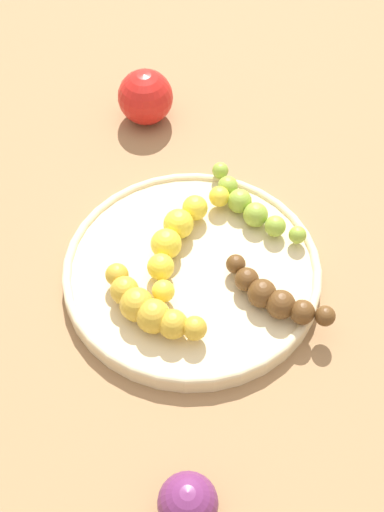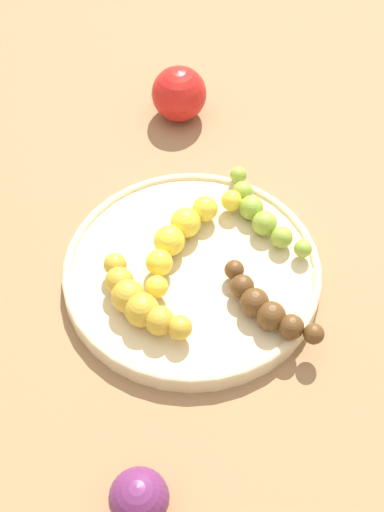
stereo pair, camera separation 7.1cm
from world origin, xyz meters
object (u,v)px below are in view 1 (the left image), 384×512
banana_overripe (274,296)px  banana_yellow (178,236)px  fruit_bowl (192,270)px  banana_spotted (148,308)px  plum_purple (188,503)px  apple_red (145,97)px  banana_green (250,206)px

banana_overripe → banana_yellow: banana_yellow is taller
banana_overripe → banana_yellow: bearing=-91.5°
banana_overripe → banana_yellow: 0.13m
fruit_bowl → banana_spotted: size_ratio=2.59×
banana_yellow → plum_purple: bearing=117.1°
plum_purple → apple_red: size_ratio=0.72×
banana_yellow → banana_spotted: bearing=97.4°
fruit_bowl → apple_red: (0.07, -0.26, 0.02)m
banana_green → apple_red: apple_red is taller
banana_green → banana_spotted: (0.10, 0.14, 0.00)m
banana_yellow → banana_green: bearing=-125.5°
banana_green → plum_purple: size_ratio=2.19×
banana_yellow → plum_purple: size_ratio=3.02×
banana_green → banana_yellow: bearing=-10.0°
plum_purple → fruit_bowl: bearing=-88.1°
banana_yellow → apple_red: apple_red is taller
apple_red → fruit_bowl: bearing=105.7°
banana_spotted → apple_red: (0.03, -0.33, -0.00)m
plum_purple → banana_overripe: bearing=-110.2°
banana_yellow → banana_spotted: 0.10m
banana_overripe → banana_spotted: bearing=-46.2°
banana_overripe → banana_spotted: size_ratio=1.02×
fruit_bowl → plum_purple: bearing=91.9°
banana_green → banana_yellow: 0.09m
banana_yellow → plum_purple: 0.28m
banana_yellow → banana_spotted: size_ratio=1.45×
banana_overripe → apple_red: 0.34m
banana_overripe → apple_red: bearing=-118.4°
fruit_bowl → banana_yellow: 0.04m
apple_red → plum_purple: bearing=99.0°
fruit_bowl → banana_overripe: banana_overripe is taller
banana_spotted → apple_red: apple_red is taller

